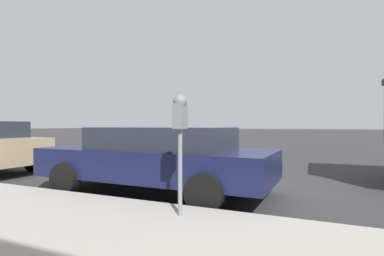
% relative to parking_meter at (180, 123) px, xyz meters
% --- Properties ---
extents(ground_plane, '(220.00, 220.00, 0.00)m').
position_rel_parking_meter_xyz_m(ground_plane, '(2.70, 0.02, -1.42)').
color(ground_plane, '#333335').
extents(parking_meter, '(0.21, 0.19, 1.64)m').
position_rel_parking_meter_xyz_m(parking_meter, '(0.00, 0.00, 0.00)').
color(parking_meter, gray).
rests_on(parking_meter, sidewalk).
extents(car_navy, '(2.19, 4.86, 1.34)m').
position_rel_parking_meter_xyz_m(car_navy, '(1.71, 1.37, -0.69)').
color(car_navy, '#14193D').
rests_on(car_navy, ground_plane).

